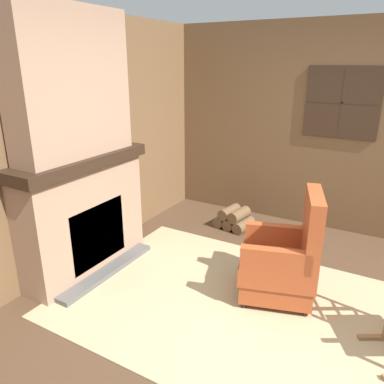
% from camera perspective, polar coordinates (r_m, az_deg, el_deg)
% --- Properties ---
extents(ground_plane, '(14.00, 14.00, 0.00)m').
position_cam_1_polar(ground_plane, '(3.31, 14.01, -20.44)').
color(ground_plane, '#4C3523').
extents(wood_panel_wall_left, '(0.06, 5.25, 2.58)m').
position_cam_1_polar(wood_panel_wall_left, '(3.94, -19.33, 6.51)').
color(wood_panel_wall_left, brown).
rests_on(wood_panel_wall_left, ground).
extents(wood_panel_wall_back, '(5.25, 0.09, 2.58)m').
position_cam_1_polar(wood_panel_wall_back, '(4.96, 23.00, 8.63)').
color(wood_panel_wall_back, brown).
rests_on(wood_panel_wall_back, ground).
extents(fireplace_hearth, '(0.59, 1.51, 1.23)m').
position_cam_1_polar(fireplace_hearth, '(3.97, -16.02, -3.35)').
color(fireplace_hearth, '#9E7A60').
rests_on(fireplace_hearth, ground).
extents(chimney_breast, '(0.33, 1.24, 1.33)m').
position_cam_1_polar(chimney_breast, '(3.70, -18.04, 15.39)').
color(chimney_breast, '#9E7A60').
rests_on(chimney_breast, fireplace_hearth).
extents(area_rug, '(3.25, 2.15, 0.01)m').
position_cam_1_polar(area_rug, '(3.53, 8.10, -17.08)').
color(area_rug, tan).
rests_on(area_rug, ground).
extents(armchair, '(0.80, 0.76, 1.05)m').
position_cam_1_polar(armchair, '(3.54, 13.73, -10.34)').
color(armchair, '#A84723').
rests_on(armchair, ground).
extents(firewood_stack, '(0.50, 0.41, 0.28)m').
position_cam_1_polar(firewood_stack, '(4.97, 6.41, -4.08)').
color(firewood_stack, brown).
rests_on(firewood_stack, ground).
extents(oil_lamp_vase, '(0.10, 0.10, 0.23)m').
position_cam_1_polar(oil_lamp_vase, '(3.51, -22.91, 4.98)').
color(oil_lamp_vase, '#B24C42').
rests_on(oil_lamp_vase, fireplace_hearth).
extents(storage_case, '(0.14, 0.22, 0.14)m').
position_cam_1_polar(storage_case, '(4.05, -13.82, 7.52)').
color(storage_case, brown).
rests_on(storage_case, fireplace_hearth).
extents(decorative_plate_on_mantel, '(0.07, 0.28, 0.27)m').
position_cam_1_polar(decorative_plate_on_mantel, '(3.84, -17.27, 7.57)').
color(decorative_plate_on_mantel, red).
rests_on(decorative_plate_on_mantel, fireplace_hearth).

